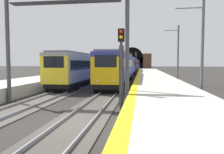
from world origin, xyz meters
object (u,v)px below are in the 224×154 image
object	(u,v)px
train_main_approaching	(130,65)
railway_signal_near	(121,63)
railway_signal_mid	(136,62)
overhead_signal_gantry	(65,19)
catenary_mast_far	(202,49)
catenary_mast_near	(178,55)
train_adjacent_platform	(109,65)
railway_signal_far	(139,63)

from	to	relation	value
train_main_approaching	railway_signal_near	size ratio (longest dim) A/B	15.43
railway_signal_mid	overhead_signal_gantry	distance (m)	29.19
catenary_mast_far	railway_signal_near	bearing A→B (deg)	126.70
catenary_mast_near	catenary_mast_far	size ratio (longest dim) A/B	1.00
railway_signal_mid	catenary_mast_near	distance (m)	16.26
railway_signal_near	catenary_mast_far	distance (m)	7.03
train_adjacent_platform	catenary_mast_near	world-z (taller)	catenary_mast_near
railway_signal_far	catenary_mast_near	distance (m)	70.34
train_adjacent_platform	railway_signal_mid	size ratio (longest dim) A/B	12.46
train_main_approaching	overhead_signal_gantry	world-z (taller)	overhead_signal_gantry
catenary_mast_near	catenary_mast_far	bearing A→B (deg)	179.96
railway_signal_far	catenary_mast_near	xyz separation A→B (m)	(-70.11, -5.59, 1.06)
catenary_mast_near	catenary_mast_far	xyz separation A→B (m)	(-11.06, 0.01, 0.03)
train_adjacent_platform	overhead_signal_gantry	size ratio (longest dim) A/B	7.17
railway_signal_far	train_adjacent_platform	bearing A→B (deg)	-7.39
catenary_mast_near	railway_signal_near	bearing A→B (deg)	159.84
train_adjacent_platform	overhead_signal_gantry	world-z (taller)	overhead_signal_gantry
catenary_mast_far	train_main_approaching	bearing A→B (deg)	10.73
train_main_approaching	overhead_signal_gantry	bearing A→B (deg)	-2.25
railway_signal_far	catenary_mast_far	xyz separation A→B (m)	(-81.17, -5.58, 1.09)
train_adjacent_platform	railway_signal_mid	xyz separation A→B (m)	(-6.51, -6.27, 0.81)
train_adjacent_platform	train_main_approaching	bearing A→B (deg)	144.14
train_adjacent_platform	railway_signal_near	bearing A→B (deg)	11.05
railway_signal_far	catenary_mast_near	size ratio (longest dim) A/B	0.63
railway_signal_far	catenary_mast_near	world-z (taller)	catenary_mast_near
train_adjacent_platform	railway_signal_far	xyz separation A→B (m)	(48.34, -6.27, 0.50)
overhead_signal_gantry	railway_signal_far	bearing A→B (deg)	-2.75
train_adjacent_platform	catenary_mast_near	size ratio (longest dim) A/B	8.46
overhead_signal_gantry	catenary_mast_far	bearing A→B (deg)	-75.58
train_main_approaching	railway_signal_mid	bearing A→B (deg)	8.96
overhead_signal_gantry	catenary_mast_far	xyz separation A→B (m)	(2.47, -9.60, -1.96)
railway_signal_near	catenary_mast_far	size ratio (longest dim) A/B	0.65
railway_signal_mid	catenary_mast_near	bearing A→B (deg)	20.11
railway_signal_near	overhead_signal_gantry	world-z (taller)	overhead_signal_gantry
train_adjacent_platform	catenary_mast_far	size ratio (longest dim) A/B	8.43
catenary_mast_far	railway_signal_mid	bearing A→B (deg)	11.97
railway_signal_mid	railway_signal_near	bearing A→B (deg)	0.00
catenary_mast_near	railway_signal_mid	bearing A→B (deg)	20.11
railway_signal_mid	railway_signal_far	distance (m)	54.86
railway_signal_far	catenary_mast_far	size ratio (longest dim) A/B	0.62
railway_signal_far	catenary_mast_far	bearing A→B (deg)	3.93
railway_signal_near	overhead_signal_gantry	bearing A→B (deg)	-112.81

